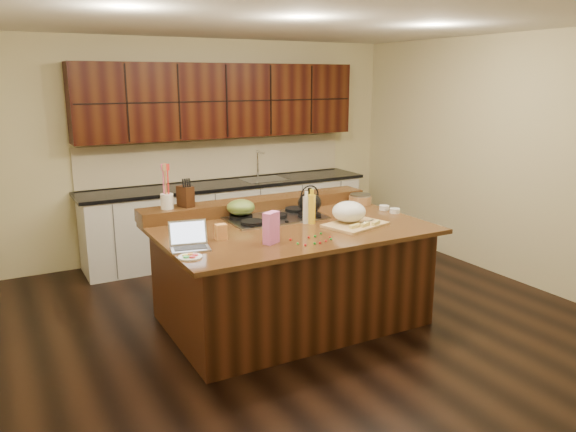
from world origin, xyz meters
TOP-DOWN VIEW (x-y plane):
  - room at (0.00, 0.00)m, footprint 5.52×5.02m
  - island at (0.00, 0.00)m, footprint 2.40×1.60m
  - back_ledge at (0.00, 0.70)m, footprint 2.40×0.30m
  - cooktop at (0.00, 0.30)m, footprint 0.92×0.52m
  - back_counter at (0.30, 2.23)m, footprint 3.70×0.66m
  - kettle at (0.30, 0.17)m, footprint 0.28×0.28m
  - green_bowl at (-0.30, 0.43)m, footprint 0.35×0.35m
  - laptop at (-1.03, -0.21)m, footprint 0.34×0.29m
  - oil_bottle at (0.21, -0.02)m, footprint 0.07×0.07m
  - vinegar_bottle at (0.17, 0.01)m, footprint 0.07×0.07m
  - wooden_tray at (0.49, -0.23)m, footprint 0.61×0.51m
  - ramekin_a at (1.15, -0.06)m, footprint 0.12×0.12m
  - ramekin_b at (0.71, -0.02)m, footprint 0.11×0.11m
  - ramekin_c at (1.14, 0.10)m, footprint 0.10×0.10m
  - strainer_bowl at (1.08, 0.43)m, footprint 0.26×0.26m
  - kitchen_timer at (0.54, -0.38)m, footprint 0.10×0.10m
  - pink_bag at (-0.41, -0.41)m, footprint 0.16×0.13m
  - candy_plate at (-1.11, -0.46)m, footprint 0.20×0.20m
  - package_box at (-0.72, -0.11)m, footprint 0.09×0.07m
  - utensil_crock at (-0.93, 0.70)m, footprint 0.13×0.13m
  - knife_block at (-0.75, 0.70)m, footprint 0.14×0.18m
  - gumdrop_0 at (-0.23, -0.42)m, footprint 0.02×0.02m
  - gumdrop_1 at (0.08, -0.38)m, footprint 0.02×0.02m
  - gumdrop_2 at (-0.20, -0.61)m, footprint 0.02×0.02m
  - gumdrop_3 at (0.06, -0.57)m, footprint 0.02×0.02m
  - gumdrop_4 at (0.00, -0.60)m, footprint 0.02×0.02m
  - gumdrop_5 at (-0.00, -0.43)m, footprint 0.02×0.02m
  - gumdrop_6 at (0.09, -0.52)m, footprint 0.02×0.02m
  - gumdrop_7 at (-0.24, -0.55)m, footprint 0.02×0.02m
  - gumdrop_8 at (-0.07, -0.43)m, footprint 0.02×0.02m
  - gumdrop_9 at (-0.12, -0.61)m, footprint 0.02×0.02m
  - gumdrop_10 at (-0.07, -0.62)m, footprint 0.02×0.02m

SIDE VIEW (x-z plane):
  - island at x=0.00m, z-range 0.00..0.92m
  - candy_plate at x=-1.11m, z-range 0.92..0.93m
  - gumdrop_0 at x=-0.23m, z-range 0.92..0.94m
  - gumdrop_1 at x=0.08m, z-range 0.92..0.94m
  - gumdrop_2 at x=-0.20m, z-range 0.92..0.94m
  - gumdrop_3 at x=0.06m, z-range 0.92..0.94m
  - gumdrop_4 at x=0.00m, z-range 0.92..0.94m
  - gumdrop_5 at x=0.00m, z-range 0.92..0.94m
  - gumdrop_6 at x=0.09m, z-range 0.92..0.94m
  - gumdrop_7 at x=-0.24m, z-range 0.92..0.94m
  - gumdrop_8 at x=-0.07m, z-range 0.92..0.94m
  - gumdrop_9 at x=-0.12m, z-range 0.92..0.94m
  - gumdrop_10 at x=-0.07m, z-range 0.92..0.94m
  - cooktop at x=0.00m, z-range 0.91..0.96m
  - ramekin_a at x=1.15m, z-range 0.92..0.96m
  - ramekin_b at x=0.71m, z-range 0.92..0.96m
  - ramekin_c at x=1.14m, z-range 0.92..0.96m
  - kitchen_timer at x=0.54m, z-range 0.92..0.99m
  - strainer_bowl at x=1.08m, z-range 0.92..1.01m
  - laptop at x=-1.03m, z-range 0.87..1.08m
  - back_ledge at x=0.00m, z-range 0.92..1.04m
  - back_counter at x=0.30m, z-range -0.22..2.18m
  - package_box at x=-0.72m, z-range 0.92..1.05m
  - wooden_tray at x=0.49m, z-range 0.91..1.12m
  - green_bowl at x=-0.30m, z-range 0.97..1.11m
  - vinegar_bottle at x=0.17m, z-range 0.92..1.17m
  - pink_bag at x=-0.41m, z-range 0.92..1.18m
  - oil_bottle at x=0.21m, z-range 0.92..1.19m
  - kettle at x=0.30m, z-range 0.97..1.17m
  - utensil_crock at x=-0.93m, z-range 1.04..1.18m
  - knife_block at x=-0.75m, z-range 1.04..1.24m
  - room at x=0.00m, z-range -0.01..2.71m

